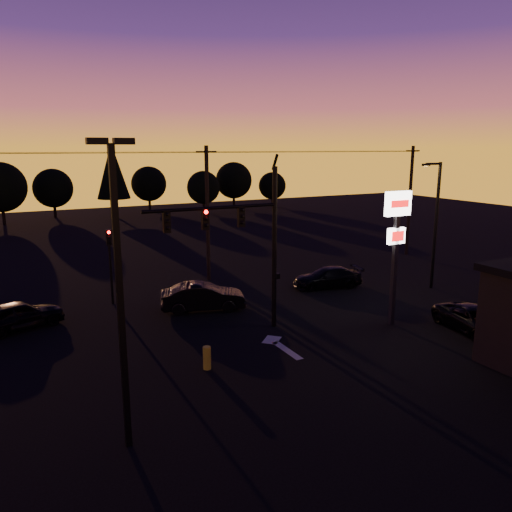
# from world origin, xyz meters

# --- Properties ---
(ground) EXTENTS (120.00, 120.00, 0.00)m
(ground) POSITION_xyz_m (0.00, 0.00, 0.00)
(ground) COLOR black
(ground) RESTS_ON ground
(lane_arrow) EXTENTS (1.20, 3.10, 0.01)m
(lane_arrow) POSITION_xyz_m (0.50, 1.67, 0.01)
(lane_arrow) COLOR beige
(lane_arrow) RESTS_ON ground
(traffic_signal_mast) EXTENTS (6.79, 0.52, 8.58)m
(traffic_signal_mast) POSITION_xyz_m (-0.10, 3.99, 4.94)
(traffic_signal_mast) COLOR black
(traffic_signal_mast) RESTS_ON ground
(secondary_signal) EXTENTS (0.30, 0.31, 4.35)m
(secondary_signal) POSITION_xyz_m (-5.00, 11.49, 2.86)
(secondary_signal) COLOR black
(secondary_signal) RESTS_ON ground
(parking_lot_light) EXTENTS (1.25, 0.30, 9.14)m
(parking_lot_light) POSITION_xyz_m (-7.50, -3.00, 5.27)
(parking_lot_light) COLOR black
(parking_lot_light) RESTS_ON ground
(pylon_sign) EXTENTS (1.50, 0.28, 6.80)m
(pylon_sign) POSITION_xyz_m (7.00, 1.50, 4.91)
(pylon_sign) COLOR black
(pylon_sign) RESTS_ON ground
(streetlight) EXTENTS (1.55, 0.35, 8.00)m
(streetlight) POSITION_xyz_m (13.91, 5.50, 4.42)
(streetlight) COLOR black
(streetlight) RESTS_ON ground
(utility_pole_1) EXTENTS (1.40, 0.26, 9.00)m
(utility_pole_1) POSITION_xyz_m (2.00, 14.00, 4.59)
(utility_pole_1) COLOR black
(utility_pole_1) RESTS_ON ground
(utility_pole_2) EXTENTS (1.40, 0.26, 9.00)m
(utility_pole_2) POSITION_xyz_m (20.00, 14.00, 4.59)
(utility_pole_2) COLOR black
(utility_pole_2) RESTS_ON ground
(power_wires) EXTENTS (36.00, 1.22, 0.07)m
(power_wires) POSITION_xyz_m (2.00, 14.00, 8.57)
(power_wires) COLOR black
(power_wires) RESTS_ON ground
(bollard) EXTENTS (0.32, 0.32, 0.97)m
(bollard) POSITION_xyz_m (-3.38, 0.87, 0.48)
(bollard) COLOR #ADB022
(bollard) RESTS_ON ground
(tree_2) EXTENTS (5.77, 5.78, 7.26)m
(tree_2) POSITION_xyz_m (-10.00, 48.00, 4.37)
(tree_2) COLOR black
(tree_2) RESTS_ON ground
(tree_3) EXTENTS (4.95, 4.95, 6.22)m
(tree_3) POSITION_xyz_m (-4.00, 52.00, 3.75)
(tree_3) COLOR black
(tree_3) RESTS_ON ground
(tree_4) EXTENTS (4.18, 4.18, 9.50)m
(tree_4) POSITION_xyz_m (3.00, 49.00, 5.93)
(tree_4) COLOR black
(tree_4) RESTS_ON ground
(tree_5) EXTENTS (4.95, 4.95, 6.22)m
(tree_5) POSITION_xyz_m (9.00, 54.00, 3.75)
(tree_5) COLOR black
(tree_5) RESTS_ON ground
(tree_6) EXTENTS (4.54, 4.54, 5.71)m
(tree_6) POSITION_xyz_m (15.00, 48.00, 3.43)
(tree_6) COLOR black
(tree_6) RESTS_ON ground
(tree_7) EXTENTS (5.36, 5.36, 6.74)m
(tree_7) POSITION_xyz_m (21.00, 51.00, 4.06)
(tree_7) COLOR black
(tree_7) RESTS_ON ground
(tree_8) EXTENTS (4.12, 4.12, 5.19)m
(tree_8) POSITION_xyz_m (27.00, 50.00, 3.12)
(tree_8) COLOR black
(tree_8) RESTS_ON ground
(car_left) EXTENTS (4.60, 2.99, 1.46)m
(car_left) POSITION_xyz_m (-9.99, 9.44, 0.73)
(car_left) COLOR black
(car_left) RESTS_ON ground
(car_mid) EXTENTS (4.91, 2.85, 1.53)m
(car_mid) POSITION_xyz_m (-0.75, 8.04, 0.76)
(car_mid) COLOR black
(car_mid) RESTS_ON ground
(car_right) EXTENTS (4.78, 2.82, 1.30)m
(car_right) POSITION_xyz_m (8.09, 8.69, 0.65)
(car_right) COLOR black
(car_right) RESTS_ON ground
(suv_parked) EXTENTS (2.83, 4.80, 1.25)m
(suv_parked) POSITION_xyz_m (9.86, -1.24, 0.63)
(suv_parked) COLOR black
(suv_parked) RESTS_ON ground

